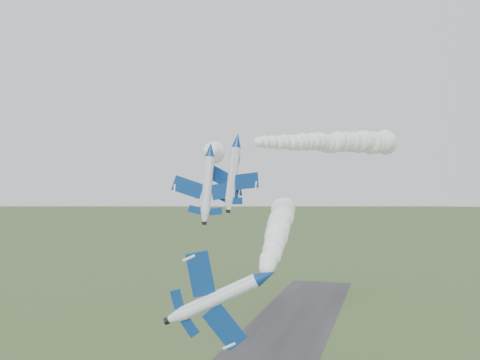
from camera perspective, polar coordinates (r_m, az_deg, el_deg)
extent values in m
cylinder|color=white|center=(57.77, 2.76, -10.18)|extent=(3.73, 8.86, 2.05)
cone|color=navy|center=(52.42, 2.59, -11.18)|extent=(2.46, 2.62, 2.05)
cone|color=white|center=(62.94, 2.90, -9.38)|extent=(2.38, 2.22, 2.05)
cylinder|color=black|center=(63.96, 2.92, -9.24)|extent=(1.14, 0.81, 1.04)
ellipsoid|color=black|center=(55.53, 3.25, -10.32)|extent=(1.93, 3.17, 1.37)
cube|color=navy|center=(58.25, 1.35, -7.39)|extent=(2.58, 2.84, 4.34)
cube|color=navy|center=(59.10, 3.94, -12.78)|extent=(2.58, 2.84, 4.34)
cube|color=navy|center=(61.84, 2.23, -8.14)|extent=(1.17, 1.30, 1.90)
cube|color=navy|center=(62.27, 3.53, -10.87)|extent=(1.17, 1.30, 1.90)
cube|color=navy|center=(61.68, 4.01, -9.03)|extent=(2.39, 2.03, 1.07)
cylinder|color=white|center=(89.48, -3.19, 3.26)|extent=(4.50, 9.14, 1.74)
cone|color=navy|center=(83.78, -3.24, 3.52)|extent=(2.40, 2.80, 1.74)
cone|color=white|center=(94.97, -3.14, 3.05)|extent=(2.26, 2.39, 1.74)
cylinder|color=black|center=(96.05, -3.13, 3.01)|extent=(1.04, 0.89, 0.88)
ellipsoid|color=black|center=(87.20, -3.18, 3.76)|extent=(2.08, 3.31, 1.16)
cube|color=navy|center=(90.45, -5.23, 3.29)|extent=(5.52, 4.01, 0.55)
cube|color=navy|center=(90.33, -1.14, 2.96)|extent=(5.52, 4.01, 0.55)
cube|color=navy|center=(94.05, -4.20, 3.17)|extent=(2.42, 1.80, 0.28)
cube|color=navy|center=(93.99, -2.10, 3.00)|extent=(2.42, 1.80, 0.28)
cube|color=navy|center=(93.84, -3.08, 3.94)|extent=(0.85, 1.74, 2.37)
cylinder|color=white|center=(88.22, -0.31, 4.26)|extent=(5.05, 8.73, 1.79)
cone|color=navy|center=(84.04, -2.69, 4.50)|extent=(2.54, 2.80, 1.79)
cone|color=white|center=(92.37, 1.77, 4.05)|extent=(2.37, 2.42, 1.79)
cylinder|color=black|center=(93.19, 2.15, 4.01)|extent=(1.08, 0.93, 0.91)
ellipsoid|color=black|center=(86.49, -1.21, 4.74)|extent=(2.26, 3.22, 1.19)
cube|color=navy|center=(90.86, -1.50, 4.34)|extent=(5.33, 4.14, 0.91)
cube|color=navy|center=(86.93, 1.59, 3.90)|extent=(5.33, 4.14, 0.91)
cube|color=navy|center=(92.65, 0.61, 4.20)|extent=(2.35, 1.86, 0.44)
cube|color=navy|center=(90.62, 2.24, 3.97)|extent=(2.35, 1.86, 0.44)
cube|color=navy|center=(91.41, 1.43, 4.93)|extent=(1.10, 1.72, 2.27)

